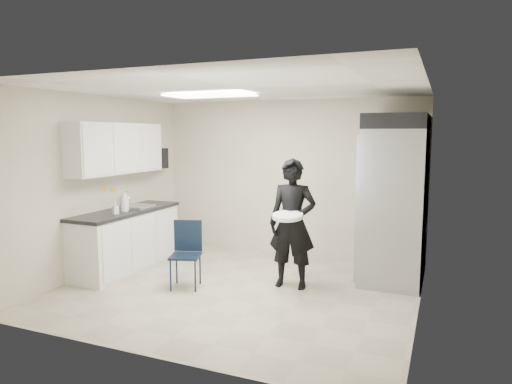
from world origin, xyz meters
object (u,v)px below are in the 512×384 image
at_px(commercial_fridge, 395,205).
at_px(folding_chair, 185,256).
at_px(lower_counter, 127,241).
at_px(man_tuxedo, 292,224).

distance_m(commercial_fridge, folding_chair, 2.97).
height_order(commercial_fridge, folding_chair, commercial_fridge).
bearing_deg(lower_counter, commercial_fridge, 15.88).
bearing_deg(man_tuxedo, folding_chair, -159.53).
relative_size(lower_counter, man_tuxedo, 1.10).
height_order(folding_chair, man_tuxedo, man_tuxedo).
height_order(commercial_fridge, man_tuxedo, commercial_fridge).
xyz_separation_m(commercial_fridge, folding_chair, (-2.50, -1.49, -0.62)).
bearing_deg(commercial_fridge, lower_counter, -164.12).
xyz_separation_m(folding_chair, man_tuxedo, (1.29, 0.59, 0.43)).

